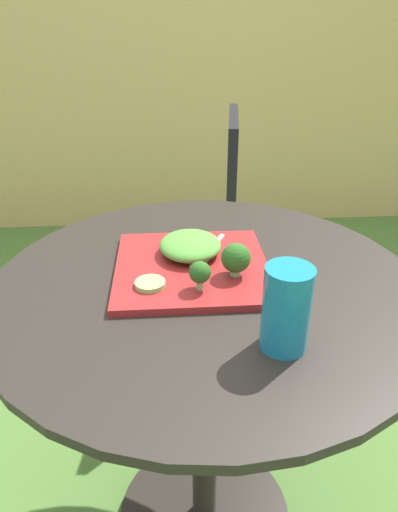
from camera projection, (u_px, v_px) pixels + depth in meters
bamboo_fence at (176, 104)px, 2.63m from camera, size 8.00×0.08×1.45m
patio_table at (205, 396)px, 1.00m from camera, size 0.81×0.81×0.75m
patio_chair at (200, 219)px, 1.67m from camera, size 0.50×0.50×0.90m
salad_plate at (192, 267)px, 0.88m from camera, size 0.29×0.29×0.01m
drinking_glass at (286, 313)px, 0.66m from camera, size 0.07×0.07×0.13m
fork at (207, 254)px, 0.91m from camera, size 0.08×0.15×0.00m
lettuce_mound at (190, 245)px, 0.91m from camera, size 0.12×0.14×0.04m
broccoli_floret_0 at (200, 273)px, 0.79m from camera, size 0.04×0.04×0.05m
broccoli_floret_1 at (236, 258)px, 0.83m from camera, size 0.05×0.05×0.06m
cucumber_slice_0 at (150, 284)px, 0.81m from camera, size 0.05×0.05×0.01m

